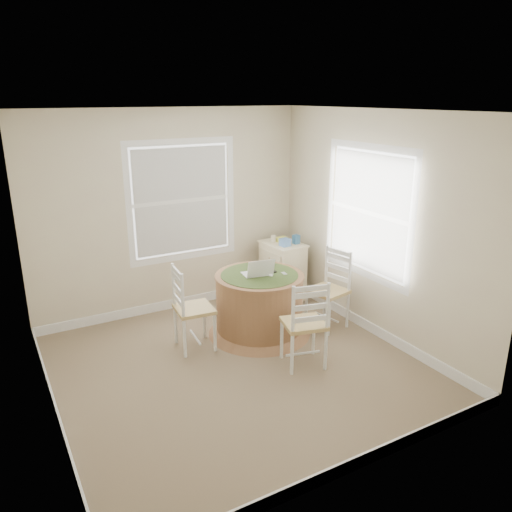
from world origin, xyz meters
TOP-DOWN VIEW (x-y plane):
  - room at (0.17, 0.16)m, footprint 3.64×3.64m
  - round_table at (0.61, 0.58)m, footprint 1.22×1.22m
  - chair_left at (-0.20, 0.63)m, footprint 0.44×0.46m
  - chair_near at (0.65, -0.28)m, footprint 0.51×0.49m
  - chair_right at (1.42, 0.33)m, footprint 0.48×0.49m
  - laptop at (0.58, 0.58)m, footprint 0.36×0.33m
  - mouse at (0.70, 0.50)m, footprint 0.07×0.10m
  - phone at (0.87, 0.47)m, footprint 0.06×0.10m
  - keys at (0.79, 0.56)m, footprint 0.07×0.06m
  - corner_chest at (1.43, 1.38)m, footprint 0.49×0.64m
  - tissue_box at (1.38, 1.24)m, footprint 0.13×0.13m
  - box_yellow at (1.46, 1.45)m, footprint 0.16×0.11m
  - box_blue at (1.58, 1.26)m, footprint 0.09×0.09m
  - cup_cream at (1.35, 1.49)m, footprint 0.07×0.07m

SIDE VIEW (x-z plane):
  - corner_chest at x=1.43m, z-range 0.00..0.81m
  - round_table at x=0.61m, z-range 0.03..0.78m
  - chair_left at x=-0.20m, z-range 0.00..0.95m
  - chair_near at x=0.65m, z-range 0.00..0.95m
  - chair_right at x=1.42m, z-range 0.00..0.95m
  - phone at x=0.87m, z-range 0.74..0.75m
  - keys at x=0.79m, z-range 0.74..0.76m
  - mouse at x=0.70m, z-range 0.74..0.77m
  - laptop at x=0.58m, z-range 0.66..0.89m
  - box_yellow at x=1.46m, z-range 0.81..0.87m
  - cup_cream at x=1.35m, z-range 0.81..0.90m
  - tissue_box at x=1.38m, z-range 0.81..0.91m
  - box_blue at x=1.58m, z-range 0.81..0.93m
  - room at x=0.17m, z-range -0.02..2.62m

